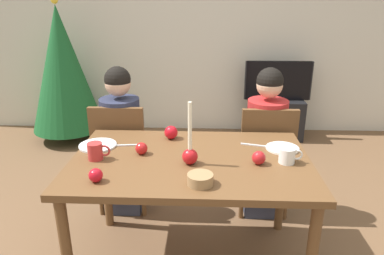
{
  "coord_description": "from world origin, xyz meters",
  "views": [
    {
      "loc": [
        0.09,
        -1.91,
        1.64
      ],
      "look_at": [
        0.0,
        0.2,
        0.87
      ],
      "focal_mm": 33.41,
      "sensor_mm": 36.0,
      "label": 1
    }
  ],
  "objects_px": {
    "dining_table": "(191,171)",
    "person_right_child": "(265,146)",
    "apple_far_edge": "(96,175)",
    "bowl_walnuts": "(200,179)",
    "tv": "(278,81)",
    "chair_right": "(265,154)",
    "tv_stand": "(275,118)",
    "plate_left": "(98,145)",
    "person_left_child": "(122,143)",
    "apple_by_right_mug": "(259,158)",
    "christmas_tree": "(63,69)",
    "plate_right": "(282,148)",
    "apple_by_left_plate": "(141,148)",
    "chair_left": "(122,152)",
    "candle_centerpiece": "(191,152)",
    "mug_right": "(288,155)",
    "apple_near_candle": "(171,132)",
    "mug_left": "(96,151)"
  },
  "relations": [
    {
      "from": "dining_table",
      "to": "person_right_child",
      "type": "bearing_deg",
      "value": 49.69
    },
    {
      "from": "apple_far_edge",
      "to": "bowl_walnuts",
      "type": "bearing_deg",
      "value": -0.63
    },
    {
      "from": "tv",
      "to": "chair_right",
      "type": "bearing_deg",
      "value": -103.01
    },
    {
      "from": "tv_stand",
      "to": "plate_left",
      "type": "relative_size",
      "value": 2.72
    },
    {
      "from": "person_left_child",
      "to": "apple_by_right_mug",
      "type": "height_order",
      "value": "person_left_child"
    },
    {
      "from": "christmas_tree",
      "to": "bowl_walnuts",
      "type": "distance_m",
      "value": 2.95
    },
    {
      "from": "plate_right",
      "to": "apple_by_left_plate",
      "type": "bearing_deg",
      "value": -172.63
    },
    {
      "from": "person_right_child",
      "to": "tv",
      "type": "bearing_deg",
      "value": 76.75
    },
    {
      "from": "chair_left",
      "to": "christmas_tree",
      "type": "height_order",
      "value": "christmas_tree"
    },
    {
      "from": "dining_table",
      "to": "candle_centerpiece",
      "type": "xyz_separation_m",
      "value": [
        0.0,
        -0.07,
        0.16
      ]
    },
    {
      "from": "chair_right",
      "to": "apple_by_left_plate",
      "type": "xyz_separation_m",
      "value": [
        -0.84,
        -0.56,
        0.28
      ]
    },
    {
      "from": "candle_centerpiece",
      "to": "plate_right",
      "type": "distance_m",
      "value": 0.61
    },
    {
      "from": "chair_right",
      "to": "tv",
      "type": "relative_size",
      "value": 1.14
    },
    {
      "from": "apple_by_right_mug",
      "to": "candle_centerpiece",
      "type": "bearing_deg",
      "value": -178.04
    },
    {
      "from": "christmas_tree",
      "to": "mug_right",
      "type": "relative_size",
      "value": 12.3
    },
    {
      "from": "chair_right",
      "to": "candle_centerpiece",
      "type": "height_order",
      "value": "candle_centerpiece"
    },
    {
      "from": "person_left_child",
      "to": "apple_near_candle",
      "type": "height_order",
      "value": "person_left_child"
    },
    {
      "from": "plate_right",
      "to": "tv_stand",
      "type": "bearing_deg",
      "value": 80.26
    },
    {
      "from": "apple_near_candle",
      "to": "dining_table",
      "type": "bearing_deg",
      "value": -64.67
    },
    {
      "from": "bowl_walnuts",
      "to": "apple_near_candle",
      "type": "height_order",
      "value": "apple_near_candle"
    },
    {
      "from": "christmas_tree",
      "to": "person_right_child",
      "type": "bearing_deg",
      "value": -35.16
    },
    {
      "from": "mug_left",
      "to": "chair_left",
      "type": "bearing_deg",
      "value": 91.43
    },
    {
      "from": "person_right_child",
      "to": "tv_stand",
      "type": "relative_size",
      "value": 1.83
    },
    {
      "from": "christmas_tree",
      "to": "apple_near_candle",
      "type": "xyz_separation_m",
      "value": [
        1.44,
        -1.83,
        -0.06
      ]
    },
    {
      "from": "christmas_tree",
      "to": "bowl_walnuts",
      "type": "xyz_separation_m",
      "value": [
        1.64,
        -2.44,
        -0.08
      ]
    },
    {
      "from": "person_right_child",
      "to": "mug_right",
      "type": "xyz_separation_m",
      "value": [
        0.01,
        -0.67,
        0.23
      ]
    },
    {
      "from": "apple_near_candle",
      "to": "apple_far_edge",
      "type": "distance_m",
      "value": 0.69
    },
    {
      "from": "mug_right",
      "to": "apple_far_edge",
      "type": "relative_size",
      "value": 1.84
    },
    {
      "from": "dining_table",
      "to": "mug_left",
      "type": "xyz_separation_m",
      "value": [
        -0.55,
        -0.04,
        0.13
      ]
    },
    {
      "from": "plate_left",
      "to": "person_right_child",
      "type": "bearing_deg",
      "value": 22.94
    },
    {
      "from": "person_left_child",
      "to": "plate_right",
      "type": "xyz_separation_m",
      "value": [
        1.13,
        -0.48,
        0.19
      ]
    },
    {
      "from": "apple_by_right_mug",
      "to": "plate_right",
      "type": "bearing_deg",
      "value": 51.05
    },
    {
      "from": "tv",
      "to": "apple_near_candle",
      "type": "height_order",
      "value": "tv"
    },
    {
      "from": "bowl_walnuts",
      "to": "apple_by_left_plate",
      "type": "relative_size",
      "value": 1.8
    },
    {
      "from": "chair_right",
      "to": "apple_by_left_plate",
      "type": "bearing_deg",
      "value": -146.35
    },
    {
      "from": "dining_table",
      "to": "apple_by_right_mug",
      "type": "height_order",
      "value": "apple_by_right_mug"
    },
    {
      "from": "dining_table",
      "to": "candle_centerpiece",
      "type": "height_order",
      "value": "candle_centerpiece"
    },
    {
      "from": "apple_by_left_plate",
      "to": "tv",
      "type": "bearing_deg",
      "value": 61.33
    },
    {
      "from": "person_right_child",
      "to": "christmas_tree",
      "type": "relative_size",
      "value": 0.71
    },
    {
      "from": "apple_near_candle",
      "to": "chair_right",
      "type": "bearing_deg",
      "value": 23.8
    },
    {
      "from": "tv",
      "to": "plate_right",
      "type": "bearing_deg",
      "value": -99.74
    },
    {
      "from": "mug_right",
      "to": "bowl_walnuts",
      "type": "relative_size",
      "value": 1.01
    },
    {
      "from": "candle_centerpiece",
      "to": "chair_right",
      "type": "bearing_deg",
      "value": 51.61
    },
    {
      "from": "tv_stand",
      "to": "apple_near_candle",
      "type": "height_order",
      "value": "apple_near_candle"
    },
    {
      "from": "chair_right",
      "to": "tv_stand",
      "type": "distance_m",
      "value": 1.76
    },
    {
      "from": "chair_right",
      "to": "person_right_child",
      "type": "height_order",
      "value": "person_right_child"
    },
    {
      "from": "person_left_child",
      "to": "tv",
      "type": "height_order",
      "value": "person_left_child"
    },
    {
      "from": "person_right_child",
      "to": "chair_left",
      "type": "bearing_deg",
      "value": -178.32
    },
    {
      "from": "tv",
      "to": "plate_left",
      "type": "height_order",
      "value": "tv"
    },
    {
      "from": "mug_right",
      "to": "apple_by_right_mug",
      "type": "bearing_deg",
      "value": -171.32
    }
  ]
}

